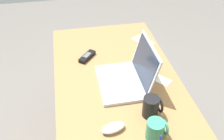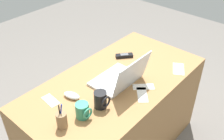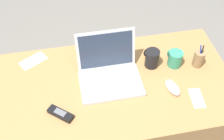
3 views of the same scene
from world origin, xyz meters
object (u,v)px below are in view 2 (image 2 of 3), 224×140
at_px(pen_holder, 62,120).
at_px(coffee_mug_white, 101,100).
at_px(laptop, 121,78).
at_px(coffee_mug_tall, 83,111).
at_px(computer_mouse, 72,95).
at_px(cordless_phone, 124,56).

bearing_deg(pen_holder, coffee_mug_white, 168.66).
xyz_separation_m(laptop, coffee_mug_white, (0.26, 0.06, 0.01)).
xyz_separation_m(laptop, coffee_mug_tall, (0.39, 0.03, -0.00)).
relative_size(laptop, coffee_mug_tall, 3.50).
relative_size(laptop, pen_holder, 2.08).
bearing_deg(computer_mouse, laptop, 142.25).
height_order(coffee_mug_white, pen_holder, pen_holder).
height_order(laptop, pen_holder, laptop).
height_order(coffee_mug_white, cordless_phone, coffee_mug_white).
relative_size(coffee_mug_white, cordless_phone, 0.83).
distance_m(computer_mouse, coffee_mug_white, 0.21).
bearing_deg(coffee_mug_white, laptop, -167.79).
relative_size(laptop, coffee_mug_white, 3.04).
distance_m(laptop, computer_mouse, 0.35).
bearing_deg(coffee_mug_white, pen_holder, -11.34).
bearing_deg(cordless_phone, laptop, 34.66).
xyz_separation_m(coffee_mug_white, pen_holder, (0.26, -0.05, -0.00)).
xyz_separation_m(coffee_mug_tall, cordless_phone, (-0.67, -0.23, -0.04)).
relative_size(computer_mouse, pen_holder, 0.71).
bearing_deg(coffee_mug_tall, laptop, -174.95).
xyz_separation_m(laptop, pen_holder, (0.52, 0.00, 0.00)).
xyz_separation_m(coffee_mug_tall, pen_holder, (0.13, -0.03, 0.00)).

